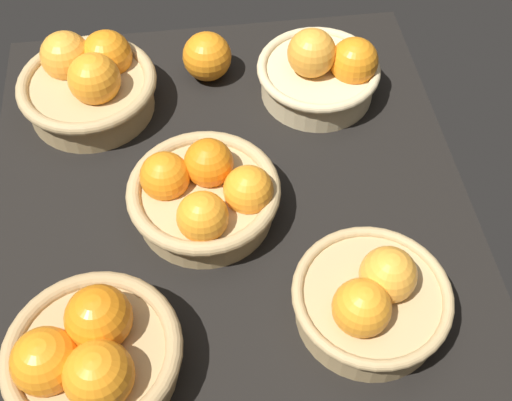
{
  "coord_description": "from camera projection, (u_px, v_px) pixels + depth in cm",
  "views": [
    {
      "loc": [
        -58.21,
        3.62,
        81.73
      ],
      "look_at": [
        -2.6,
        -3.62,
        7.0
      ],
      "focal_mm": 45.96,
      "sensor_mm": 36.0,
      "label": 1
    }
  ],
  "objects": [
    {
      "name": "market_tray",
      "position": [
        230.0,
        211.0,
        0.99
      ],
      "size": [
        84.0,
        72.0,
        3.0
      ],
      "primitive_type": "cube",
      "color": "black",
      "rests_on": "ground"
    },
    {
      "name": "basket_center",
      "position": [
        205.0,
        194.0,
        0.93
      ],
      "size": [
        22.08,
        22.08,
        10.86
      ],
      "color": "tan",
      "rests_on": "market_tray"
    },
    {
      "name": "basket_far_right",
      "position": [
        89.0,
        82.0,
        1.07
      ],
      "size": [
        22.58,
        22.58,
        12.32
      ],
      "color": "tan",
      "rests_on": "market_tray"
    },
    {
      "name": "basket_near_right",
      "position": [
        322.0,
        72.0,
        1.09
      ],
      "size": [
        20.47,
        20.47,
        12.73
      ],
      "color": "#D3BC8C",
      "rests_on": "market_tray"
    },
    {
      "name": "loose_orange_front_gap",
      "position": [
        207.0,
        56.0,
        1.12
      ],
      "size": [
        8.38,
        8.38,
        8.38
      ],
      "primitive_type": "sphere",
      "color": "orange",
      "rests_on": "market_tray"
    },
    {
      "name": "basket_near_left",
      "position": [
        371.0,
        299.0,
        0.84
      ],
      "size": [
        20.56,
        20.56,
        11.1
      ],
      "color": "tan",
      "rests_on": "market_tray"
    },
    {
      "name": "basket_far_left",
      "position": [
        91.0,
        356.0,
        0.78
      ],
      "size": [
        21.79,
        21.79,
        12.3
      ],
      "color": "tan",
      "rests_on": "market_tray"
    }
  ]
}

